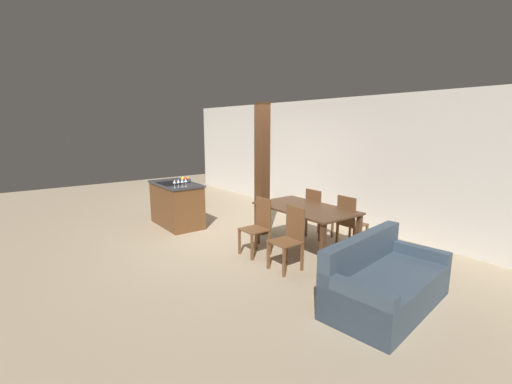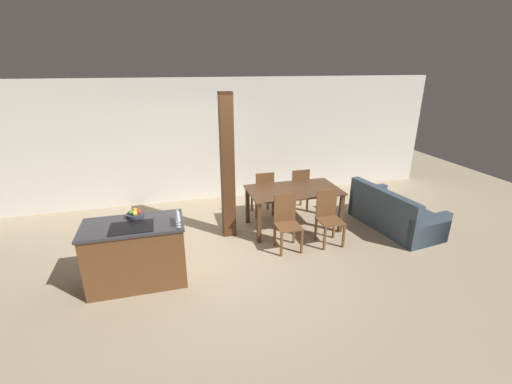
% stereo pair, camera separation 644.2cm
% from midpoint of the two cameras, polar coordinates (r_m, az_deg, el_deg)
% --- Properties ---
extents(ground_plane, '(16.00, 16.00, 0.00)m').
position_cam_midpoint_polar(ground_plane, '(5.41, -38.82, -12.49)').
color(ground_plane, tan).
extents(wall_back, '(11.20, 0.08, 2.70)m').
position_cam_midpoint_polar(wall_back, '(7.25, -33.71, 7.71)').
color(wall_back, silver).
rests_on(wall_back, ground_plane).
extents(kitchen_island, '(1.35, 0.72, 0.93)m').
position_cam_midpoint_polar(kitchen_island, '(5.59, -54.45, -10.52)').
color(kitchen_island, brown).
rests_on(kitchen_island, ground_plane).
extents(fruit_bowl, '(0.24, 0.24, 0.11)m').
position_cam_midpoint_polar(fruit_bowl, '(5.54, -54.46, -4.85)').
color(fruit_bowl, '#383D47').
rests_on(fruit_bowl, kitchen_island).
extents(wine_glass_near, '(0.06, 0.06, 0.16)m').
position_cam_midpoint_polar(wine_glass_near, '(4.80, -52.95, -6.08)').
color(wine_glass_near, silver).
rests_on(wine_glass_near, kitchen_island).
extents(wine_glass_middle, '(0.06, 0.06, 0.16)m').
position_cam_midpoint_polar(wine_glass_middle, '(4.86, -52.43, -5.69)').
color(wine_glass_middle, silver).
rests_on(wine_glass_middle, kitchen_island).
extents(wine_glass_far, '(0.06, 0.06, 0.16)m').
position_cam_midpoint_polar(wine_glass_far, '(4.91, -51.92, -5.32)').
color(wine_glass_far, silver).
rests_on(wine_glass_far, kitchen_island).
extents(wine_glass_end, '(0.06, 0.06, 0.16)m').
position_cam_midpoint_polar(wine_glass_end, '(4.97, -51.42, -4.95)').
color(wine_glass_end, silver).
rests_on(wine_glass_end, kitchen_island).
extents(dining_table, '(1.70, 0.97, 0.78)m').
position_cam_midpoint_polar(dining_table, '(5.22, -23.56, -2.24)').
color(dining_table, '#51331E').
rests_on(dining_table, ground_plane).
extents(dining_chair_near_left, '(0.40, 0.40, 0.94)m').
position_cam_midpoint_polar(dining_chair_near_left, '(4.74, -28.89, -7.87)').
color(dining_chair_near_left, brown).
rests_on(dining_chair_near_left, ground_plane).
extents(dining_chair_near_right, '(0.40, 0.40, 0.94)m').
position_cam_midpoint_polar(dining_chair_near_right, '(4.60, -19.58, -7.23)').
color(dining_chair_near_right, brown).
rests_on(dining_chair_near_right, ground_plane).
extents(dining_chair_far_left, '(0.40, 0.40, 0.94)m').
position_cam_midpoint_polar(dining_chair_far_left, '(6.00, -26.09, -1.63)').
color(dining_chair_far_left, brown).
rests_on(dining_chair_far_left, ground_plane).
extents(dining_chair_far_right, '(0.40, 0.40, 0.94)m').
position_cam_midpoint_polar(dining_chair_far_right, '(5.89, -18.80, -0.98)').
color(dining_chair_far_right, brown).
rests_on(dining_chair_far_right, ground_plane).
extents(couch, '(1.08, 1.80, 0.80)m').
position_cam_midpoint_polar(couch, '(4.95, -1.87, -6.77)').
color(couch, '#3D4C5B').
rests_on(couch, ground_plane).
extents(timber_post, '(0.22, 0.22, 2.55)m').
position_cam_midpoint_polar(timber_post, '(5.42, -37.33, 2.74)').
color(timber_post, '#4C2D19').
rests_on(timber_post, ground_plane).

